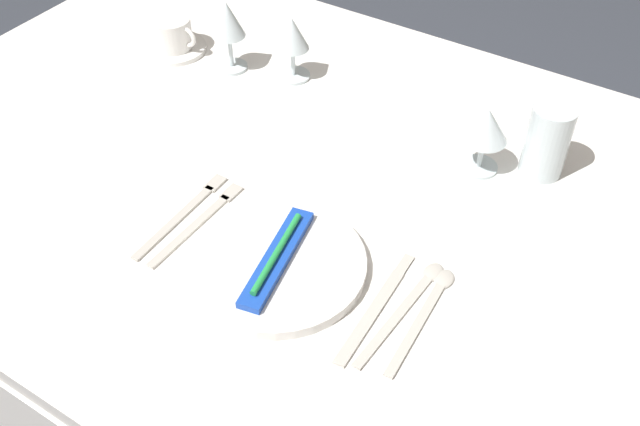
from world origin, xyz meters
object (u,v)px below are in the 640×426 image
object	(u,v)px
toothbrush_package	(277,257)
dinner_knife	(375,309)
fork_outer	(201,221)
wine_glass_right	(228,23)
drink_tumbler	(546,145)
wine_glass_centre	(486,128)
spoon_dessert	(428,307)
dinner_plate	(277,264)
fork_inner	(185,212)
coffee_cup_right	(172,33)
wine_glass_left	(292,37)
spoon_soup	(410,300)

from	to	relation	value
toothbrush_package	dinner_knife	size ratio (longest dim) A/B	0.92
toothbrush_package	fork_outer	xyz separation A→B (m)	(-0.16, 0.02, -0.02)
wine_glass_right	drink_tumbler	world-z (taller)	wine_glass_right
wine_glass_right	wine_glass_centre	bearing A→B (deg)	-2.61
spoon_dessert	drink_tumbler	world-z (taller)	drink_tumbler
dinner_plate	fork_outer	distance (m)	0.16
dinner_knife	wine_glass_centre	distance (m)	0.38
toothbrush_package	fork_inner	distance (m)	0.20
dinner_plate	toothbrush_package	size ratio (longest dim) A/B	1.27
coffee_cup_right	fork_inner	bearing A→B (deg)	-47.47
fork_inner	wine_glass_left	bearing A→B (deg)	99.87
spoon_soup	wine_glass_left	bearing A→B (deg)	139.81
fork_inner	wine_glass_left	xyz separation A→B (m)	(-0.07, 0.43, 0.09)
wine_glass_left	toothbrush_package	bearing A→B (deg)	-58.70
drink_tumbler	dinner_plate	bearing A→B (deg)	-120.45
spoon_dessert	toothbrush_package	bearing A→B (deg)	-166.98
toothbrush_package	drink_tumbler	bearing A→B (deg)	59.55
coffee_cup_right	wine_glass_left	world-z (taller)	wine_glass_left
drink_tumbler	spoon_dessert	bearing A→B (deg)	-94.19
toothbrush_package	wine_glass_right	xyz separation A→B (m)	(-0.40, 0.41, 0.08)
dinner_plate	dinner_knife	bearing A→B (deg)	2.87
wine_glass_centre	wine_glass_right	size ratio (longest dim) A/B	0.84
spoon_soup	dinner_plate	bearing A→B (deg)	-165.90
spoon_dessert	wine_glass_left	world-z (taller)	wine_glass_left
dinner_knife	spoon_soup	bearing A→B (deg)	49.79
wine_glass_left	wine_glass_right	size ratio (longest dim) A/B	0.89
fork_outer	coffee_cup_right	world-z (taller)	coffee_cup_right
wine_glass_right	fork_outer	bearing A→B (deg)	-58.95
fork_inner	coffee_cup_right	distance (m)	0.52
toothbrush_package	spoon_soup	world-z (taller)	toothbrush_package
wine_glass_right	dinner_knife	bearing A→B (deg)	-35.40
spoon_soup	drink_tumbler	size ratio (longest dim) A/B	1.75
dinner_knife	drink_tumbler	size ratio (longest dim) A/B	1.75
toothbrush_package	fork_outer	world-z (taller)	toothbrush_package
coffee_cup_right	spoon_dessert	bearing A→B (deg)	-24.07
spoon_soup	drink_tumbler	xyz separation A→B (m)	(0.06, 0.38, 0.06)
dinner_plate	dinner_knife	size ratio (longest dim) A/B	1.17
dinner_knife	wine_glass_right	bearing A→B (deg)	144.60
dinner_knife	dinner_plate	bearing A→B (deg)	-177.13
wine_glass_right	spoon_soup	bearing A→B (deg)	-30.91
fork_outer	drink_tumbler	bearing A→B (deg)	44.87
dinner_plate	wine_glass_right	xyz separation A→B (m)	(-0.40, 0.41, 0.09)
wine_glass_right	drink_tumbler	size ratio (longest dim) A/B	1.12
fork_outer	spoon_dessert	size ratio (longest dim) A/B	1.02
spoon_dessert	wine_glass_left	bearing A→B (deg)	141.57
spoon_dessert	wine_glass_centre	xyz separation A→B (m)	(-0.06, 0.33, 0.09)
wine_glass_centre	fork_inner	bearing A→B (deg)	-134.69
spoon_soup	wine_glass_centre	distance (m)	0.35
spoon_soup	wine_glass_left	size ratio (longest dim) A/B	1.75
coffee_cup_right	drink_tumbler	world-z (taller)	drink_tumbler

